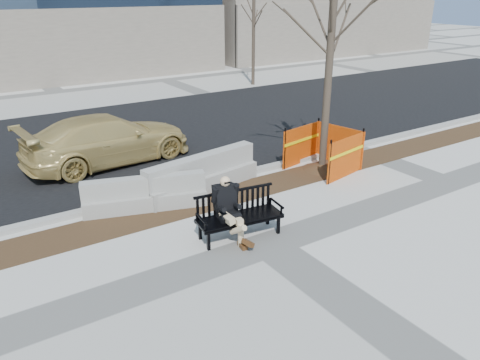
% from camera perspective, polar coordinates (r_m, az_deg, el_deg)
% --- Properties ---
extents(ground, '(120.00, 120.00, 0.00)m').
position_cam_1_polar(ground, '(9.98, 3.42, -7.81)').
color(ground, beige).
rests_on(ground, ground).
extents(mulch_strip, '(40.00, 1.20, 0.02)m').
position_cam_1_polar(mulch_strip, '(11.93, -3.98, -2.50)').
color(mulch_strip, '#47301C').
rests_on(mulch_strip, ground).
extents(asphalt_street, '(60.00, 10.40, 0.01)m').
position_cam_1_polar(asphalt_street, '(17.27, -14.16, 4.85)').
color(asphalt_street, black).
rests_on(asphalt_street, ground).
extents(curb, '(60.00, 0.25, 0.12)m').
position_cam_1_polar(curb, '(12.67, -6.10, -0.75)').
color(curb, '#9E9B93').
rests_on(curb, ground).
extents(bench, '(1.96, 0.92, 1.01)m').
position_cam_1_polar(bench, '(10.27, -0.04, -6.85)').
color(bench, black).
rests_on(bench, ground).
extents(seated_man, '(0.72, 1.05, 1.38)m').
position_cam_1_polar(seated_man, '(10.21, -1.52, -7.03)').
color(seated_man, black).
rests_on(seated_man, ground).
extents(tree_fence, '(3.01, 3.01, 6.38)m').
position_cam_1_polar(tree_fence, '(14.14, 9.92, 1.28)').
color(tree_fence, '#FF590B').
rests_on(tree_fence, ground).
extents(sedan, '(5.29, 2.60, 1.48)m').
position_cam_1_polar(sedan, '(15.07, -15.48, 2.11)').
color(sedan, tan).
rests_on(sedan, ground).
extents(jersey_barrier_left, '(2.98, 1.42, 0.84)m').
position_cam_1_polar(jersey_barrier_left, '(11.71, -11.37, -3.44)').
color(jersey_barrier_left, '#9B9891').
rests_on(jersey_barrier_left, ground).
extents(jersey_barrier_right, '(3.50, 1.27, 0.99)m').
position_cam_1_polar(jersey_barrier_right, '(12.56, -4.64, -1.21)').
color(jersey_barrier_right, '#9D9B93').
rests_on(jersey_barrier_right, ground).
extents(far_tree_right, '(2.41, 2.41, 5.42)m').
position_cam_1_polar(far_tree_right, '(26.68, 1.59, 11.56)').
color(far_tree_right, '#493B2F').
rests_on(far_tree_right, ground).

